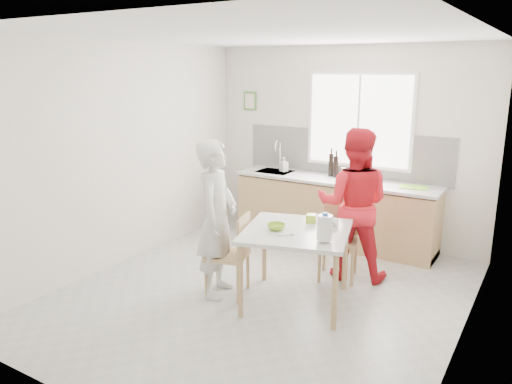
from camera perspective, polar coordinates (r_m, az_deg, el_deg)
ground at (r=5.54m, az=0.71°, el=-11.58°), size 4.50×4.50×0.00m
room_shell at (r=5.05m, az=0.77°, el=5.48°), size 4.50×4.50×4.50m
window at (r=6.97m, az=11.70°, el=8.02°), size 1.50×0.06×1.30m
backsplash at (r=7.11m, az=10.03°, el=4.35°), size 3.00×0.02×0.65m
picture_frame at (r=7.73m, az=-0.68°, el=10.36°), size 0.22×0.03×0.28m
kitchen_counter at (r=7.03m, az=8.85°, el=-2.46°), size 2.84×0.64×1.37m
dining_table at (r=5.11m, az=4.65°, el=-5.19°), size 1.28×1.28×0.80m
chair_left at (r=5.35m, az=-2.63°, el=-6.82°), size 0.51×0.51×0.90m
chair_far at (r=5.90m, az=9.51°, el=-4.75°), size 0.54×0.54×0.94m
person_white at (r=5.29m, az=-4.48°, el=-3.08°), size 0.56×0.70×1.69m
person_red at (r=5.80m, az=11.07°, el=-1.41°), size 1.00×0.87×1.75m
bowl_green at (r=5.07m, az=2.34°, el=-3.99°), size 0.23×0.23×0.06m
bowl_white at (r=5.27m, az=8.41°, el=-3.48°), size 0.24×0.24×0.05m
milk_jug at (r=4.73m, az=7.91°, el=-4.02°), size 0.21×0.15×0.26m
green_box at (r=5.32m, az=6.32°, el=-3.02°), size 0.12×0.12×0.09m
spoon at (r=4.89m, az=3.25°, el=-4.91°), size 0.14×0.10×0.01m
cutting_board at (r=6.62m, az=17.56°, el=0.54°), size 0.39×0.31×0.01m
wine_bottle_a at (r=7.03m, az=8.58°, el=3.09°), size 0.07×0.07×0.32m
wine_bottle_b at (r=6.96m, az=9.13°, el=2.88°), size 0.07×0.07×0.30m
jar_amber at (r=6.85m, az=9.96°, el=2.07°), size 0.06×0.06×0.16m
soap_bottle at (r=7.29m, az=3.22°, el=3.18°), size 0.12×0.13×0.21m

